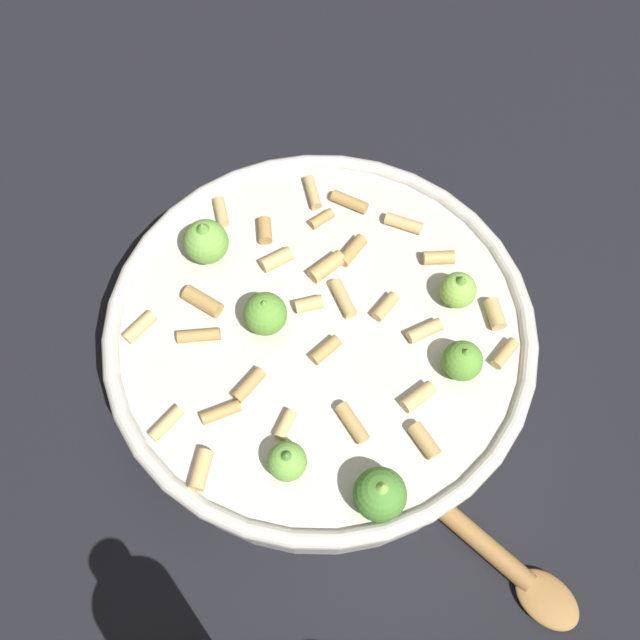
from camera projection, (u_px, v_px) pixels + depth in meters
The scene contains 3 objects.
ground_plane at pixel (320, 358), 0.62m from camera, with size 2.40×2.40×0.00m, color black.
cooking_pan at pixel (320, 340), 0.59m from camera, with size 0.35×0.35×0.11m.
wooden_spoon at pixel (469, 532), 0.55m from camera, with size 0.04×0.23×0.02m.
Camera 1 is at (0.19, 0.17, 0.57)m, focal length 39.56 mm.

